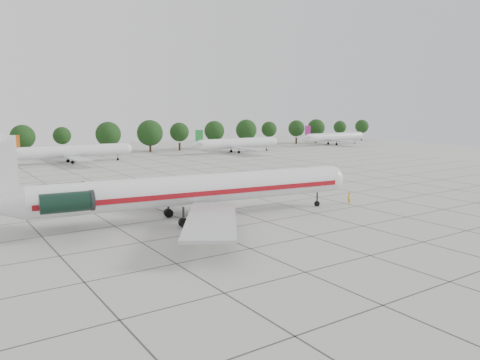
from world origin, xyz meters
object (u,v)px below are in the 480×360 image
Objects in this scene: main_airliner at (181,190)px; bg_airliner_c at (73,151)px; ground_crew at (349,198)px; bg_airliner_e at (334,137)px; bg_airliner_d at (237,143)px.

main_airliner is 70.51m from bg_airliner_c.
bg_airliner_e reaches higher than ground_crew.
ground_crew is at bearing -134.12° from bg_airliner_e.
bg_airliner_c is at bearing 93.14° from main_airliner.
bg_airliner_d is at bearing -156.09° from ground_crew.
bg_airliner_d is at bearing -0.21° from bg_airliner_c.
ground_crew is 0.06× the size of bg_airliner_d.
bg_airliner_c is (-19.14, 74.35, 2.04)m from ground_crew.
bg_airliner_d is at bearing -172.42° from bg_airliner_e.
ground_crew is at bearing -75.57° from bg_airliner_c.
bg_airliner_e is (102.78, 76.50, -0.93)m from main_airliner.
main_airliner is 88.94m from bg_airliner_d.
bg_airliner_e is at bearing 7.58° from bg_airliner_d.
main_airliner reaches higher than ground_crew.
main_airliner is 1.64× the size of bg_airliner_e.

